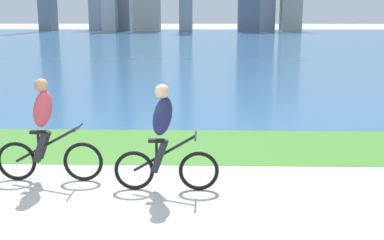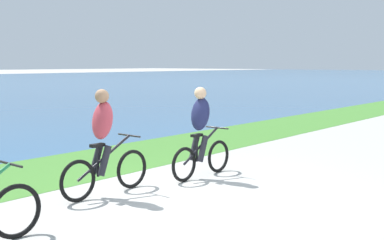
% 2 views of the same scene
% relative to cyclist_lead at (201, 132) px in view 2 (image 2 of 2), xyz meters
% --- Properties ---
extents(ground_plane, '(300.00, 300.00, 0.00)m').
position_rel_cyclist_lead_xyz_m(ground_plane, '(-1.04, -0.74, -0.83)').
color(ground_plane, '#B2AFA8').
extents(grass_strip_bayside, '(120.00, 2.70, 0.01)m').
position_rel_cyclist_lead_xyz_m(grass_strip_bayside, '(-1.04, 2.57, -0.83)').
color(grass_strip_bayside, '#478433').
rests_on(grass_strip_bayside, ground).
extents(cyclist_lead, '(1.62, 0.52, 1.66)m').
position_rel_cyclist_lead_xyz_m(cyclist_lead, '(0.00, 0.00, 0.00)').
color(cyclist_lead, black).
rests_on(cyclist_lead, ground).
extents(cyclist_trailing, '(1.75, 0.52, 1.69)m').
position_rel_cyclist_lead_xyz_m(cyclist_trailing, '(-1.95, 0.38, 0.01)').
color(cyclist_trailing, black).
rests_on(cyclist_trailing, ground).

